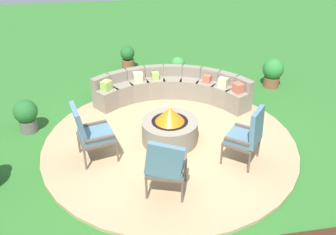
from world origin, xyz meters
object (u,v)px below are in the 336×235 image
object	(u,v)px
lounge_chair_back_left	(247,135)
potted_plant_2	(128,57)
lounge_chair_front_left	(90,132)
potted_plant_4	(178,66)
curved_stone_bench	(172,89)
lounge_chair_front_right	(166,165)
potted_plant_0	(273,72)
potted_plant_3	(26,114)
fire_pit	(170,128)

from	to	relation	value
lounge_chair_back_left	potted_plant_2	size ratio (longest dim) A/B	1.63
lounge_chair_front_left	potted_plant_4	world-z (taller)	lounge_chair_front_left
curved_stone_bench	lounge_chair_front_right	size ratio (longest dim) A/B	3.26
lounge_chair_front_left	potted_plant_4	size ratio (longest dim) A/B	1.91
potted_plant_0	potted_plant_4	size ratio (longest dim) A/B	1.29
curved_stone_bench	potted_plant_2	xyz separation A→B (m)	(-0.85, 2.13, 0.00)
lounge_chair_back_left	potted_plant_0	xyz separation A→B (m)	(1.74, 2.89, -0.22)
curved_stone_bench	potted_plant_3	bearing A→B (deg)	-166.96
lounge_chair_front_left	potted_plant_2	size ratio (longest dim) A/B	1.64
curved_stone_bench	lounge_chair_front_left	size ratio (longest dim) A/B	3.17
potted_plant_2	potted_plant_4	xyz separation A→B (m)	(1.23, -0.78, -0.04)
curved_stone_bench	potted_plant_2	bearing A→B (deg)	111.64
curved_stone_bench	potted_plant_0	xyz separation A→B (m)	(2.57, 0.45, 0.05)
fire_pit	curved_stone_bench	distance (m)	1.62
curved_stone_bench	potted_plant_3	size ratio (longest dim) A/B	4.95
curved_stone_bench	lounge_chair_front_right	bearing A→B (deg)	-101.99
potted_plant_2	curved_stone_bench	bearing A→B (deg)	-68.36
potted_plant_0	potted_plant_2	xyz separation A→B (m)	(-3.41, 1.69, -0.05)
potted_plant_3	potted_plant_4	size ratio (longest dim) A/B	1.23
potted_plant_3	potted_plant_4	distance (m)	3.98
fire_pit	lounge_chair_front_right	distance (m)	1.46
curved_stone_bench	lounge_chair_front_left	xyz separation A→B (m)	(-1.75, -1.90, 0.26)
potted_plant_0	potted_plant_3	bearing A→B (deg)	-168.41
lounge_chair_front_left	potted_plant_2	distance (m)	4.15
potted_plant_2	potted_plant_3	bearing A→B (deg)	-127.56
fire_pit	potted_plant_0	bearing A→B (deg)	35.07
potted_plant_0	fire_pit	bearing A→B (deg)	-144.93
lounge_chair_front_left	lounge_chair_front_right	world-z (taller)	lounge_chair_front_left
potted_plant_3	potted_plant_4	world-z (taller)	potted_plant_3
lounge_chair_back_left	potted_plant_4	bearing A→B (deg)	45.64
lounge_chair_front_right	lounge_chair_back_left	world-z (taller)	lounge_chair_back_left
fire_pit	lounge_chair_front_left	size ratio (longest dim) A/B	0.97
potted_plant_2	lounge_chair_back_left	bearing A→B (deg)	-69.86
curved_stone_bench	lounge_chair_front_left	world-z (taller)	lounge_chair_front_left
fire_pit	lounge_chair_front_right	bearing A→B (deg)	-102.13
fire_pit	potted_plant_0	size ratio (longest dim) A/B	1.44
potted_plant_2	potted_plant_4	world-z (taller)	potted_plant_2
potted_plant_0	potted_plant_4	distance (m)	2.37
curved_stone_bench	potted_plant_3	distance (m)	3.11
lounge_chair_back_left	potted_plant_4	xyz separation A→B (m)	(-0.45, 3.79, -0.30)
potted_plant_0	potted_plant_2	size ratio (longest dim) A/B	1.11
curved_stone_bench	lounge_chair_front_right	world-z (taller)	lounge_chair_front_right
curved_stone_bench	potted_plant_4	distance (m)	1.41
lounge_chair_front_left	lounge_chair_back_left	size ratio (longest dim) A/B	1.01
lounge_chair_back_left	potted_plant_2	world-z (taller)	lounge_chair_back_left
potted_plant_0	potted_plant_3	distance (m)	5.71
lounge_chair_front_right	potted_plant_2	size ratio (longest dim) A/B	1.59
lounge_chair_front_left	potted_plant_0	bearing A→B (deg)	104.77
lounge_chair_front_right	potted_plant_0	bearing A→B (deg)	65.14
potted_plant_0	potted_plant_2	bearing A→B (deg)	153.70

